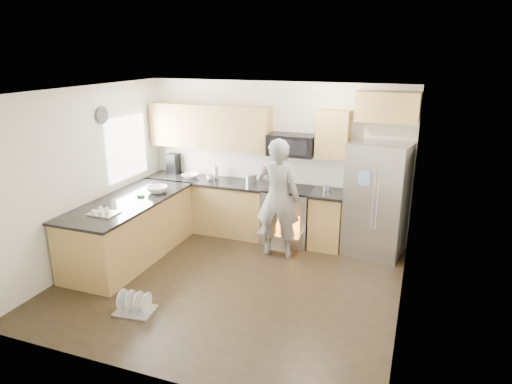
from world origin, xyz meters
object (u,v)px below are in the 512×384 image
at_px(stove_range, 289,202).
at_px(dish_rack, 135,306).
at_px(person, 278,198).
at_px(refrigerator, 377,200).

relative_size(stove_range, dish_rack, 3.63).
bearing_deg(stove_range, person, -90.50).
distance_m(stove_range, dish_rack, 3.05).
bearing_deg(person, stove_range, -95.40).
xyz_separation_m(stove_range, dish_rack, (-1.14, -2.76, -0.60)).
xyz_separation_m(refrigerator, dish_rack, (-2.54, -2.77, -0.81)).
distance_m(refrigerator, person, 1.53).
xyz_separation_m(stove_range, refrigerator, (1.40, 0.01, 0.21)).
height_order(stove_range, person, person).
bearing_deg(refrigerator, stove_range, -169.70).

